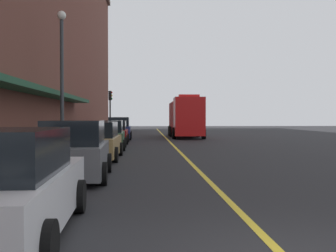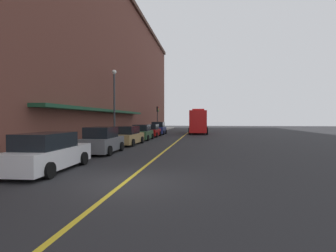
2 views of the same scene
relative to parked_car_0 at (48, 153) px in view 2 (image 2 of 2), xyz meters
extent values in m
plane|color=#232326|center=(3.96, 23.51, -0.79)|extent=(112.00, 112.00, 0.00)
cube|color=gray|center=(-2.24, 23.51, -0.71)|extent=(2.40, 70.00, 0.15)
cube|color=gold|center=(3.96, 23.51, -0.78)|extent=(0.16, 70.00, 0.01)
cube|color=brown|center=(-8.56, 22.51, 8.76)|extent=(10.25, 64.00, 19.10)
cube|color=#19472D|center=(-2.89, 14.51, 2.31)|extent=(1.20, 22.40, 0.24)
cube|color=silver|center=(0.00, 0.07, -0.20)|extent=(1.95, 4.95, 0.82)
cube|color=black|center=(0.01, -0.18, 0.55)|extent=(1.69, 2.74, 0.67)
cylinder|color=black|center=(-0.96, 1.55, -0.47)|extent=(0.24, 0.65, 0.64)
cylinder|color=black|center=(0.84, 1.61, -0.47)|extent=(0.24, 0.65, 0.64)
cylinder|color=black|center=(-0.85, -1.48, -0.47)|extent=(0.24, 0.65, 0.64)
cylinder|color=black|center=(0.95, -1.41, -0.47)|extent=(0.24, 0.65, 0.64)
cube|color=#595B60|center=(0.02, 6.03, -0.18)|extent=(1.95, 4.25, 0.87)
cube|color=black|center=(0.03, 5.82, 0.61)|extent=(1.70, 2.36, 0.71)
cylinder|color=black|center=(-0.94, 7.29, -0.47)|extent=(0.24, 0.65, 0.64)
cylinder|color=black|center=(0.87, 7.36, -0.47)|extent=(0.24, 0.65, 0.64)
cylinder|color=black|center=(-0.84, 4.70, -0.47)|extent=(0.24, 0.65, 0.64)
cylinder|color=black|center=(0.97, 4.77, -0.47)|extent=(0.24, 0.65, 0.64)
cube|color=#A5844C|center=(0.03, 11.81, -0.21)|extent=(1.78, 4.86, 0.81)
cube|color=black|center=(0.02, 11.57, 0.53)|extent=(1.59, 2.68, 0.66)
cylinder|color=black|center=(-0.84, 13.32, -0.47)|extent=(0.23, 0.64, 0.64)
cylinder|color=black|center=(0.92, 13.30, -0.47)|extent=(0.23, 0.64, 0.64)
cylinder|color=black|center=(-0.87, 10.32, -0.47)|extent=(0.23, 0.64, 0.64)
cylinder|color=black|center=(0.89, 10.30, -0.47)|extent=(0.23, 0.64, 0.64)
cube|color=#2D5133|center=(0.01, 17.16, -0.20)|extent=(1.82, 4.26, 0.83)
cube|color=black|center=(0.02, 16.95, 0.55)|extent=(1.60, 2.36, 0.68)
cylinder|color=black|center=(-0.89, 18.45, -0.47)|extent=(0.24, 0.65, 0.64)
cylinder|color=black|center=(0.85, 18.49, -0.47)|extent=(0.24, 0.65, 0.64)
cylinder|color=black|center=(-0.83, 15.83, -0.47)|extent=(0.24, 0.65, 0.64)
cylinder|color=black|center=(0.91, 15.87, -0.47)|extent=(0.24, 0.65, 0.64)
cube|color=maroon|center=(-0.06, 22.51, -0.21)|extent=(1.80, 4.27, 0.80)
cube|color=black|center=(-0.06, 22.30, 0.51)|extent=(1.60, 2.35, 0.65)
cylinder|color=black|center=(-0.96, 23.82, -0.47)|extent=(0.23, 0.64, 0.64)
cylinder|color=black|center=(0.82, 23.84, -0.47)|extent=(0.23, 0.64, 0.64)
cylinder|color=black|center=(-0.93, 21.18, -0.47)|extent=(0.23, 0.64, 0.64)
cylinder|color=black|center=(0.84, 21.20, -0.47)|extent=(0.23, 0.64, 0.64)
cube|color=navy|center=(-0.07, 27.65, -0.15)|extent=(1.91, 4.20, 0.93)
cube|color=black|center=(-0.06, 27.44, 0.70)|extent=(1.69, 2.32, 0.76)
cylinder|color=black|center=(-1.02, 28.92, -0.47)|extent=(0.23, 0.64, 0.64)
cylinder|color=black|center=(0.83, 28.96, -0.47)|extent=(0.23, 0.64, 0.64)
cylinder|color=black|center=(-0.96, 26.34, -0.47)|extent=(0.23, 0.64, 0.64)
cylinder|color=black|center=(0.88, 26.38, -0.47)|extent=(0.23, 0.64, 0.64)
cube|color=red|center=(5.82, 27.81, 1.14)|extent=(2.51, 2.55, 3.25)
cube|color=red|center=(5.84, 32.54, 1.01)|extent=(2.52, 6.19, 2.99)
cube|color=red|center=(5.82, 27.81, 2.88)|extent=(1.75, 0.60, 0.24)
cylinder|color=black|center=(7.09, 27.90, -0.29)|extent=(0.30, 1.00, 1.00)
cylinder|color=black|center=(4.56, 27.91, -0.29)|extent=(0.30, 1.00, 1.00)
cylinder|color=black|center=(7.10, 31.76, -0.29)|extent=(0.30, 1.00, 1.00)
cylinder|color=black|center=(4.57, 31.77, -0.29)|extent=(0.30, 1.00, 1.00)
cylinder|color=black|center=(7.10, 34.26, -0.29)|extent=(0.30, 1.00, 1.00)
cylinder|color=black|center=(4.57, 34.27, -0.29)|extent=(0.30, 1.00, 1.00)
cylinder|color=#4C4C51|center=(-1.39, 27.78, -0.11)|extent=(0.07, 0.07, 1.05)
cube|color=black|center=(-1.39, 27.78, 0.55)|extent=(0.14, 0.18, 0.28)
cylinder|color=#4C4C51|center=(-1.39, 11.28, -0.11)|extent=(0.07, 0.07, 1.05)
cube|color=black|center=(-1.39, 11.28, 0.55)|extent=(0.14, 0.18, 0.28)
cylinder|color=#4C4C51|center=(-1.39, 13.76, -0.11)|extent=(0.07, 0.07, 1.05)
cube|color=black|center=(-1.39, 13.76, 0.55)|extent=(0.14, 0.18, 0.28)
cylinder|color=#4C4C51|center=(-1.39, 14.71, -0.11)|extent=(0.07, 0.07, 1.05)
cube|color=black|center=(-1.39, 14.71, 0.55)|extent=(0.14, 0.18, 0.28)
cylinder|color=#33383D|center=(-1.99, 13.93, 2.61)|extent=(0.18, 0.18, 6.50)
sphere|color=white|center=(-1.99, 13.93, 6.08)|extent=(0.44, 0.44, 0.44)
cylinder|color=#232326|center=(-1.34, 33.57, 1.06)|extent=(0.14, 0.14, 3.40)
cube|color=black|center=(-1.34, 33.57, 3.21)|extent=(0.28, 0.36, 0.90)
sphere|color=red|center=(-1.18, 33.57, 3.51)|extent=(0.16, 0.16, 0.16)
sphere|color=gold|center=(-1.18, 33.57, 3.21)|extent=(0.16, 0.16, 0.16)
sphere|color=green|center=(-1.18, 33.57, 2.91)|extent=(0.16, 0.16, 0.16)
camera|label=1|loc=(2.13, -6.22, 1.06)|focal=43.07mm
camera|label=2|loc=(6.80, -10.46, 1.48)|focal=27.74mm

